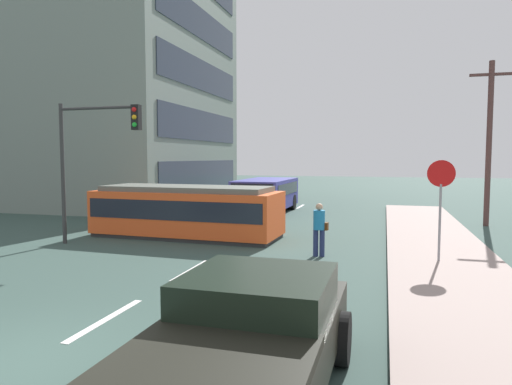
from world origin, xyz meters
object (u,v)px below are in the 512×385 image
(pedestrian_crossing, at_px, (319,226))
(stop_sign, at_px, (441,189))
(traffic_light_mast, at_px, (93,145))
(streetcar_tram, at_px, (187,211))
(city_bus, at_px, (266,193))
(pickup_truck_parked, at_px, (247,343))
(utility_pole_mid, at_px, (489,140))

(pedestrian_crossing, xyz_separation_m, stop_sign, (3.47, -0.28, 1.25))
(pedestrian_crossing, relative_size, traffic_light_mast, 0.34)
(streetcar_tram, height_order, city_bus, streetcar_tram)
(pickup_truck_parked, relative_size, traffic_light_mast, 1.01)
(streetcar_tram, distance_m, pickup_truck_parked, 12.46)
(streetcar_tram, height_order, pickup_truck_parked, streetcar_tram)
(traffic_light_mast, bearing_deg, city_bus, 72.89)
(utility_pole_mid, bearing_deg, traffic_light_mast, -148.36)
(streetcar_tram, relative_size, city_bus, 1.32)
(pickup_truck_parked, distance_m, utility_pole_mid, 18.60)
(pickup_truck_parked, bearing_deg, pedestrian_crossing, 92.10)
(streetcar_tram, distance_m, pedestrian_crossing, 5.88)
(city_bus, bearing_deg, traffic_light_mast, -107.11)
(streetcar_tram, height_order, utility_pole_mid, utility_pole_mid)
(streetcar_tram, xyz_separation_m, traffic_light_mast, (-2.38, -2.48, 2.49))
(utility_pole_mid, bearing_deg, pedestrian_crossing, -127.09)
(pickup_truck_parked, height_order, utility_pole_mid, utility_pole_mid)
(pedestrian_crossing, distance_m, pickup_truck_parked, 8.88)
(streetcar_tram, bearing_deg, city_bus, 83.28)
(streetcar_tram, xyz_separation_m, pedestrian_crossing, (5.46, -2.16, -0.08))
(streetcar_tram, bearing_deg, pickup_truck_parked, -62.30)
(city_bus, xyz_separation_m, traffic_light_mast, (-3.39, -11.00, 2.45))
(city_bus, bearing_deg, pedestrian_crossing, -67.34)
(city_bus, height_order, utility_pole_mid, utility_pole_mid)
(streetcar_tram, distance_m, traffic_light_mast, 4.25)
(pickup_truck_parked, relative_size, stop_sign, 1.74)
(utility_pole_mid, bearing_deg, pickup_truck_parked, -109.29)
(city_bus, xyz_separation_m, utility_pole_mid, (10.84, -2.24, 2.78))
(stop_sign, bearing_deg, streetcar_tram, 164.70)
(stop_sign, bearing_deg, city_bus, 125.87)
(streetcar_tram, bearing_deg, stop_sign, -15.30)
(pedestrian_crossing, bearing_deg, stop_sign, -4.69)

